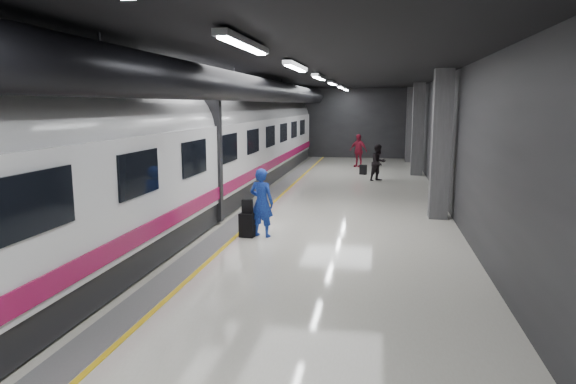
{
  "coord_description": "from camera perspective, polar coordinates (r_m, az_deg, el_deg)",
  "views": [
    {
      "loc": [
        2.73,
        -14.06,
        3.45
      ],
      "look_at": [
        0.48,
        -1.48,
        1.27
      ],
      "focal_mm": 32.0,
      "sensor_mm": 36.0,
      "label": 1
    }
  ],
  "objects": [
    {
      "name": "suitcase_far",
      "position": [
        25.93,
        8.35,
        2.47
      ],
      "size": [
        0.38,
        0.31,
        0.48
      ],
      "primitive_type": "cube",
      "rotation": [
        0.0,
        0.0,
        -0.32
      ],
      "color": "black",
      "rests_on": "ground"
    },
    {
      "name": "platform_hall",
      "position": [
        15.32,
        -1.24,
        10.01
      ],
      "size": [
        10.02,
        40.02,
        4.51
      ],
      "color": "black",
      "rests_on": "ground"
    },
    {
      "name": "shoulder_bag",
      "position": [
        13.49,
        -4.54,
        -1.6
      ],
      "size": [
        0.28,
        0.16,
        0.37
      ],
      "primitive_type": "cube",
      "rotation": [
        0.0,
        0.0,
        0.03
      ],
      "color": "black",
      "rests_on": "suitcase_main"
    },
    {
      "name": "traveler_main",
      "position": [
        13.48,
        -2.95,
        -1.18
      ],
      "size": [
        0.75,
        0.58,
        1.82
      ],
      "primitive_type": "imported",
      "rotation": [
        0.0,
        0.0,
        2.9
      ],
      "color": "blue",
      "rests_on": "ground"
    },
    {
      "name": "train",
      "position": [
        15.34,
        -12.88,
        4.28
      ],
      "size": [
        3.05,
        38.0,
        4.05
      ],
      "color": "black",
      "rests_on": "ground"
    },
    {
      "name": "traveler_far_a",
      "position": [
        23.79,
        10.01,
        3.23
      ],
      "size": [
        1.03,
        1.03,
        1.68
      ],
      "primitive_type": "imported",
      "rotation": [
        0.0,
        0.0,
        0.77
      ],
      "color": "black",
      "rests_on": "ground"
    },
    {
      "name": "suitcase_main",
      "position": [
        13.56,
        -4.58,
        -3.7
      ],
      "size": [
        0.42,
        0.29,
        0.63
      ],
      "primitive_type": "cube",
      "rotation": [
        0.0,
        0.0,
        -0.13
      ],
      "color": "black",
      "rests_on": "ground"
    },
    {
      "name": "ground",
      "position": [
        14.73,
        -0.83,
        -3.86
      ],
      "size": [
        40.0,
        40.0,
        0.0
      ],
      "primitive_type": "plane",
      "color": "silver",
      "rests_on": "ground"
    },
    {
      "name": "traveler_far_b",
      "position": [
        29.03,
        7.81,
        4.58
      ],
      "size": [
        1.16,
        0.89,
        1.83
      ],
      "primitive_type": "imported",
      "rotation": [
        0.0,
        0.0,
        -0.48
      ],
      "color": "maroon",
      "rests_on": "ground"
    }
  ]
}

